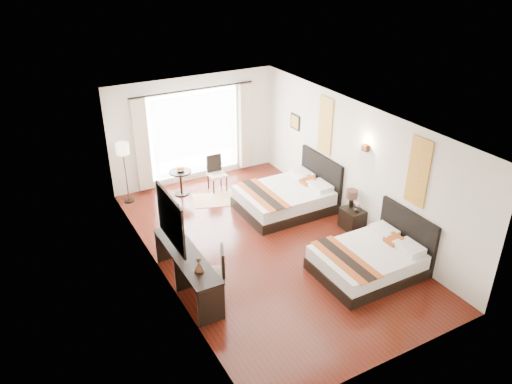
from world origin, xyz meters
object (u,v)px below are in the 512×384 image
side_table (181,183)px  fruit_bowl (180,170)px  bed_near (371,259)px  desk_chair (213,282)px  television (175,228)px  floor_lamp (123,153)px  nightstand (352,219)px  console_desk (187,271)px  table_lamp (352,195)px  vase (357,209)px  window_chair (217,180)px  bed_far (287,197)px

side_table → fruit_bowl: size_ratio=3.16×
bed_near → desk_chair: bed_near is taller
television → floor_lamp: (-0.02, 3.37, 0.29)m
nightstand → console_desk: (-4.02, -0.22, 0.13)m
desk_chair → fruit_bowl: bearing=-81.7°
table_lamp → desk_chair: desk_chair is taller
table_lamp → desk_chair: 3.83m
nightstand → television: 4.09m
console_desk → desk_chair: bearing=-52.2°
vase → window_chair: (-1.83, 3.35, -0.29)m
nightstand → fruit_bowl: (-2.73, 3.41, 0.43)m
bed_far → television: (-3.21, -1.16, 0.70)m
bed_far → window_chair: (-1.04, 1.75, -0.03)m
console_desk → side_table: 3.86m
television → fruit_bowl: 3.35m
window_chair → table_lamp: bearing=32.6°
desk_chair → bed_far: bearing=-122.2°
bed_near → bed_far: (-0.07, 2.94, 0.02)m
vase → fruit_bowl: (-2.74, 3.53, 0.11)m
bed_near → bed_far: 2.94m
table_lamp → vase: (-0.03, -0.25, -0.21)m
nightstand → console_desk: 4.03m
fruit_bowl → console_desk: bearing=-109.6°
vase → window_chair: window_chair is taller
table_lamp → television: bearing=177.3°
table_lamp → floor_lamp: size_ratio=0.26×
table_lamp → floor_lamp: bearing=138.7°
fruit_bowl → vase: bearing=-52.2°
bed_far → desk_chair: (-2.90, -2.12, -0.01)m
side_table → television: bearing=-112.2°
television → floor_lamp: 3.38m
bed_near → window_chair: bed_near is taller
nightstand → window_chair: 3.71m
television → window_chair: size_ratio=0.97×
floor_lamp → vase: bearing=-43.4°
bed_far → nightstand: bearing=-61.9°
table_lamp → vase: bearing=-95.9°
side_table → bed_far: bearing=-45.0°
bed_far → table_lamp: (0.82, -1.35, 0.46)m
bed_far → floor_lamp: 4.04m
fruit_bowl → side_table: bearing=99.3°
bed_far → vase: 1.81m
bed_far → window_chair: bearing=120.7°
vase → console_desk: (-4.03, -0.10, -0.19)m
bed_near → vase: bed_near is taller
side_table → fruit_bowl: (0.00, -0.02, 0.35)m
nightstand → table_lamp: 0.55m
nightstand → window_chair: (-1.83, 3.23, 0.04)m
desk_chair → vase: bearing=-150.3°
console_desk → window_chair: (2.19, 3.44, -0.10)m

